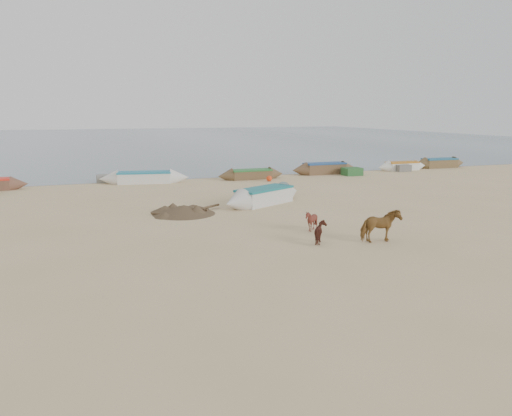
% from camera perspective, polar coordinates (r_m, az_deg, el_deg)
% --- Properties ---
extents(ground, '(140.00, 140.00, 0.00)m').
position_cam_1_polar(ground, '(19.22, 4.07, -5.08)').
color(ground, tan).
rests_on(ground, ground).
extents(sea, '(160.00, 160.00, 0.00)m').
position_cam_1_polar(sea, '(99.30, -15.60, 7.55)').
color(sea, slate).
rests_on(sea, ground).
extents(cow_adult, '(1.67, 0.84, 1.37)m').
position_cam_1_polar(cow_adult, '(21.11, 14.03, -2.00)').
color(cow_adult, brown).
rests_on(cow_adult, ground).
extents(calf_front, '(0.91, 0.82, 0.96)m').
position_cam_1_polar(calf_front, '(22.58, 6.34, -1.43)').
color(calf_front, '#59241C').
rests_on(calf_front, ground).
extents(calf_right, '(0.86, 0.97, 0.90)m').
position_cam_1_polar(calf_right, '(20.51, 7.50, -2.81)').
color(calf_right, '#4E2319').
rests_on(calf_right, ground).
extents(near_canoe, '(6.18, 4.24, 0.96)m').
position_cam_1_polar(near_canoe, '(28.96, 0.95, 1.40)').
color(near_canoe, silver).
rests_on(near_canoe, ground).
extents(debris_pile, '(4.18, 4.18, 0.47)m').
position_cam_1_polar(debris_pile, '(26.48, -8.24, -0.17)').
color(debris_pile, brown).
rests_on(debris_pile, ground).
extents(waterline_canoes, '(58.59, 4.07, 0.97)m').
position_cam_1_polar(waterline_canoes, '(38.50, -9.25, 3.58)').
color(waterline_canoes, brown).
rests_on(waterline_canoes, ground).
extents(beach_clutter, '(42.38, 4.71, 0.64)m').
position_cam_1_polar(beach_clutter, '(39.10, -2.70, 3.63)').
color(beach_clutter, '#316E33').
rests_on(beach_clutter, ground).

